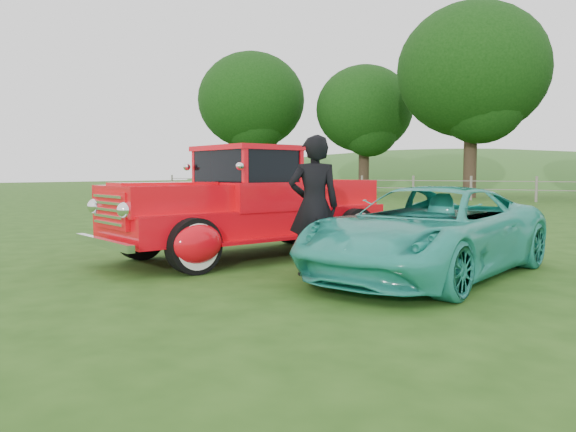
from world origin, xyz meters
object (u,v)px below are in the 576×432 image
Objects in this scene: tree_mid_west at (364,109)px; red_pickup at (250,208)px; tree_far_west at (251,101)px; teal_sedan at (429,232)px; tree_near_west at (472,71)px; man at (314,206)px.

tree_mid_west is 29.58m from red_pickup.
tree_mid_west is at bearing 14.04° from tree_far_west.
tree_far_west is 2.34× the size of teal_sedan.
tree_far_west reaches higher than tree_mid_west.
man is (5.51, -24.53, -5.87)m from tree_near_west.
tree_mid_west is at bearing -104.64° from man.
tree_near_west reaches higher than red_pickup.
teal_sedan is (6.79, -23.74, -6.21)m from tree_near_west.
tree_near_west is at bearing -3.58° from tree_far_west.
teal_sedan is (22.79, -24.74, -5.90)m from tree_far_west.
tree_mid_west reaches higher than man.
tree_mid_west is 2.00× the size of teal_sedan.
tree_near_west is at bearing -20.56° from tree_mid_west.
tree_far_west is at bearing -90.66° from man.
man is (21.51, -25.53, -5.56)m from tree_far_west.
tree_far_west is 16.03m from tree_near_west.
red_pickup is 2.86× the size of man.
red_pickup is 3.02m from teal_sedan.
tree_near_west is at bearing 114.60° from red_pickup.
tree_far_west reaches higher than man.
man is (1.73, -0.81, 0.13)m from red_pickup.
red_pickup is (3.78, -23.72, -6.00)m from tree_near_west.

